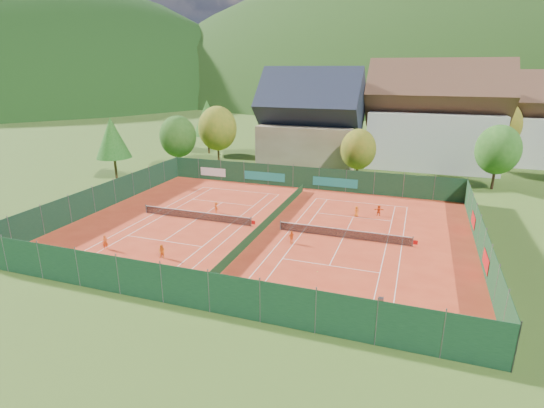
{
  "coord_description": "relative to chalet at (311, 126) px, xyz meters",
  "views": [
    {
      "loc": [
        14.01,
        -38.24,
        15.72
      ],
      "look_at": [
        0.0,
        2.0,
        2.0
      ],
      "focal_mm": 28.0,
      "sensor_mm": 36.0,
      "label": 1
    }
  ],
  "objects": [
    {
      "name": "hotel_block_b",
      "position": [
        33.0,
        14.0,
        -0.01
      ],
      "size": [
        17.28,
        10.0,
        15.5
      ],
      "color": "silver",
      "rests_on": "ground"
    },
    {
      "name": "loose_ball_0",
      "position": [
        -7.64,
        -36.2,
        -6.59
      ],
      "size": [
        0.07,
        0.07,
        0.07
      ],
      "primitive_type": "sphere",
      "color": "#CCD833",
      "rests_on": "ground"
    },
    {
      "name": "loose_ball_1",
      "position": [
        10.3,
        -37.86,
        -6.59
      ],
      "size": [
        0.07,
        0.07,
        0.07
      ],
      "primitive_type": "sphere",
      "color": "#CCD833",
      "rests_on": "ground"
    },
    {
      "name": "clay_pad",
      "position": [
        3.0,
        -30.0,
        -6.62
      ],
      "size": [
        40.0,
        32.0,
        0.01
      ],
      "primitive_type": "cube",
      "color": "red",
      "rests_on": "ground"
    },
    {
      "name": "ground",
      "position": [
        3.0,
        -30.0,
        -6.64
      ],
      "size": [
        600.0,
        600.0,
        0.0
      ],
      "primitive_type": "plane",
      "color": "#37561A",
      "rests_on": "ground"
    },
    {
      "name": "tennis_net_left",
      "position": [
        -4.85,
        -30.0,
        -6.12
      ],
      "size": [
        13.3,
        0.1,
        1.02
      ],
      "color": "#59595B",
      "rests_on": "ground"
    },
    {
      "name": "fence_north",
      "position": [
        2.54,
        -14.01,
        -5.16
      ],
      "size": [
        40.0,
        0.1,
        3.0
      ],
      "color": "#163D23",
      "rests_on": "ground"
    },
    {
      "name": "fence_west",
      "position": [
        -17.0,
        -30.0,
        -5.12
      ],
      "size": [
        0.04,
        32.0,
        3.0
      ],
      "color": "#133621",
      "rests_on": "ground"
    },
    {
      "name": "chalet",
      "position": [
        0.0,
        0.0,
        0.0
      ],
      "size": [
        16.2,
        12.0,
        16.0
      ],
      "color": "tan",
      "rests_on": "ground"
    },
    {
      "name": "player_right_near",
      "position": [
        6.65,
        -32.94,
        -6.0
      ],
      "size": [
        0.67,
        0.78,
        1.25
      ],
      "primitive_type": "imported",
      "rotation": [
        0.0,
        0.0,
        0.96
      ],
      "color": "#E95A14",
      "rests_on": "ground"
    },
    {
      "name": "court_markings_left",
      "position": [
        -5.0,
        -30.0,
        -6.61
      ],
      "size": [
        11.03,
        23.83,
        0.0
      ],
      "color": "white",
      "rests_on": "ground"
    },
    {
      "name": "fence_south",
      "position": [
        3.0,
        -46.0,
        -5.12
      ],
      "size": [
        40.0,
        0.04,
        3.0
      ],
      "color": "#163D24",
      "rests_on": "ground"
    },
    {
      "name": "tree_east_back",
      "position": [
        29.0,
        10.0,
        0.12
      ],
      "size": [
        7.15,
        7.15,
        10.86
      ],
      "color": "#442B18",
      "rests_on": "ground"
    },
    {
      "name": "tennis_net_right",
      "position": [
        11.15,
        -30.0,
        -6.12
      ],
      "size": [
        13.3,
        0.1,
        1.02
      ],
      "color": "#59595B",
      "rests_on": "ground"
    },
    {
      "name": "tree_west_mid",
      "position": [
        -15.0,
        -4.0,
        -0.56
      ],
      "size": [
        6.44,
        6.44,
        9.78
      ],
      "color": "#4B361A",
      "rests_on": "ground"
    },
    {
      "name": "ball_hopper",
      "position": [
        15.65,
        -41.58,
        -6.07
      ],
      "size": [
        0.34,
        0.34,
        0.8
      ],
      "color": "slate",
      "rests_on": "ground"
    },
    {
      "name": "fence_east",
      "position": [
        23.0,
        -29.95,
        -5.14
      ],
      "size": [
        0.09,
        32.0,
        3.0
      ],
      "color": "#14371C",
      "rests_on": "ground"
    },
    {
      "name": "court_divider",
      "position": [
        3.0,
        -30.0,
        -6.12
      ],
      "size": [
        0.03,
        28.8,
        1.0
      ],
      "color": "#153A1C",
      "rests_on": "ground"
    },
    {
      "name": "court_markings_right",
      "position": [
        11.0,
        -30.0,
        -6.61
      ],
      "size": [
        11.03,
        23.83,
        0.0
      ],
      "color": "white",
      "rests_on": "ground"
    },
    {
      "name": "tree_east_front",
      "position": [
        27.0,
        -6.0,
        -1.23
      ],
      "size": [
        5.72,
        5.72,
        8.69
      ],
      "color": "#422917",
      "rests_on": "ground"
    },
    {
      "name": "player_right_far_b",
      "position": [
        13.56,
        -22.21,
        -6.01
      ],
      "size": [
        1.2,
        0.64,
        1.24
      ],
      "primitive_type": "imported",
      "rotation": [
        0.0,
        0.0,
        3.39
      ],
      "color": "#E94B14",
      "rests_on": "ground"
    },
    {
      "name": "tree_west_back",
      "position": [
        -21.0,
        4.0,
        0.11
      ],
      "size": [
        5.6,
        5.6,
        10.0
      ],
      "color": "#432C18",
      "rests_on": "ground"
    },
    {
      "name": "player_right_far_a",
      "position": [
        11.25,
        -23.34,
        -6.02
      ],
      "size": [
        0.69,
        0.6,
        1.2
      ],
      "primitive_type": "imported",
      "rotation": [
        0.0,
        0.0,
        3.58
      ],
      "color": "orange",
      "rests_on": "ground"
    },
    {
      "name": "tree_center",
      "position": [
        9.0,
        -8.0,
        -1.91
      ],
      "size": [
        5.01,
        5.01,
        7.6
      ],
      "color": "#422B17",
      "rests_on": "ground"
    },
    {
      "name": "player_left_far",
      "position": [
        -4.0,
        -27.18,
        -6.01
      ],
      "size": [
        0.92,
        0.83,
        1.24
      ],
      "primitive_type": "imported",
      "rotation": [
        0.0,
        0.0,
        2.55
      ],
      "color": "#E65314",
      "rests_on": "ground"
    },
    {
      "name": "mountain_backdrop",
      "position": [
        31.54,
        203.48,
        -46.26
      ],
      "size": [
        820.0,
        530.0,
        242.0
      ],
      "color": "black",
      "rests_on": "ground"
    },
    {
      "name": "tree_west_front",
      "position": [
        -19.0,
        -10.0,
        -1.23
      ],
      "size": [
        5.72,
        5.72,
        8.69
      ],
      "color": "#4D2D1B",
      "rests_on": "ground"
    },
    {
      "name": "hotel_block_a",
      "position": [
        19.0,
        6.0,
        0.76
      ],
      "size": [
        21.6,
        11.0,
        17.25
      ],
      "color": "silver",
      "rests_on": "ground"
    },
    {
      "name": "player_left_near",
      "position": [
        -8.92,
        -39.73,
        -5.96
      ],
      "size": [
        0.58,
        0.54,
        1.32
      ],
      "primitive_type": "imported",
      "rotation": [
        0.0,
        0.0,
        0.63
      ],
      "color": "#DA4813",
      "rests_on": "ground"
    },
    {
      "name": "player_left_mid",
      "position": [
        -2.97,
        -39.75,
        -6.0
      ],
      "size": [
        0.62,
        0.48,
        1.26
      ],
      "primitive_type": "imported",
      "rotation": [
        0.0,
        0.0,
        0.01
      ],
      "color": "orange",
      "rests_on": "ground"
    },
    {
      "name": "tree_west_side",
      "position": [
        -25.0,
        -18.0,
        -0.56
      ],
      "size": [
        5.04,
        5.04,
        9.0
      ],
      "color": "#4C351B",
      "rests_on": "ground"
    }
  ]
}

